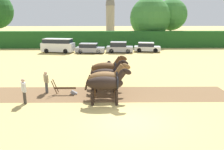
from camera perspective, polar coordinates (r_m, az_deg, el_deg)
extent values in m
plane|color=tan|center=(11.63, 4.37, -11.61)|extent=(240.00, 240.00, 0.00)
cube|color=brown|center=(15.76, -15.41, -4.84)|extent=(24.69, 3.52, 0.01)
cube|color=#1E511E|center=(38.41, 0.24, 9.29)|extent=(68.54, 1.76, 2.83)
cylinder|color=brown|center=(43.17, 9.71, 9.80)|extent=(0.44, 0.44, 2.97)
sphere|color=#387533|center=(43.01, 9.92, 14.54)|extent=(7.58, 7.58, 7.58)
cylinder|color=brown|center=(45.11, 14.94, 10.36)|extent=(0.44, 0.44, 3.97)
sphere|color=#387533|center=(44.99, 15.26, 14.94)|extent=(5.92, 5.92, 5.92)
cylinder|color=gray|center=(71.18, -0.45, 14.20)|extent=(2.67, 2.67, 8.59)
ellipsoid|color=black|center=(13.16, -1.99, -2.16)|extent=(2.27, 0.90, 0.82)
cylinder|color=black|center=(13.66, 1.15, -5.25)|extent=(0.18, 0.18, 0.96)
cylinder|color=black|center=(13.21, 1.21, -5.96)|extent=(0.18, 0.18, 0.96)
cylinder|color=black|center=(13.69, -5.01, -5.25)|extent=(0.18, 0.18, 0.96)
cylinder|color=black|center=(13.25, -5.16, -5.96)|extent=(0.18, 0.18, 0.96)
cylinder|color=black|center=(13.05, 2.20, -0.25)|extent=(0.75, 0.40, 0.82)
ellipsoid|color=black|center=(13.00, 3.88, 0.91)|extent=(0.68, 0.27, 0.54)
cube|color=black|center=(13.01, 2.95, 0.50)|extent=(0.39, 0.09, 0.52)
cylinder|color=black|center=(13.26, -6.62, -2.52)|extent=(0.30, 0.12, 0.71)
torus|color=black|center=(13.14, 1.45, -1.88)|extent=(0.12, 0.85, 0.85)
ellipsoid|color=brown|center=(14.29, -1.88, -0.93)|extent=(2.26, 1.02, 0.94)
cylinder|color=brown|center=(14.80, 1.00, -3.81)|extent=(0.18, 0.18, 0.87)
cylinder|color=brown|center=(14.29, 1.06, -4.51)|extent=(0.18, 0.18, 0.87)
cylinder|color=brown|center=(14.84, -4.65, -3.82)|extent=(0.18, 0.18, 0.87)
cylinder|color=brown|center=(14.32, -4.80, -4.52)|extent=(0.18, 0.18, 0.87)
cylinder|color=brown|center=(14.17, 1.96, 1.09)|extent=(0.85, 0.46, 0.94)
ellipsoid|color=brown|center=(14.12, 3.72, 2.30)|extent=(0.68, 0.27, 0.54)
cube|color=black|center=(14.13, 2.74, 1.88)|extent=(0.43, 0.09, 0.58)
cylinder|color=black|center=(14.38, -6.12, -1.31)|extent=(0.30, 0.12, 0.71)
torus|color=black|center=(14.27, 1.27, -0.63)|extent=(0.12, 0.95, 0.95)
ellipsoid|color=black|center=(15.42, -1.79, 0.15)|extent=(2.09, 0.89, 0.82)
cylinder|color=black|center=(15.87, 0.70, -2.46)|extent=(0.18, 0.18, 0.89)
cylinder|color=black|center=(15.42, 0.73, -2.98)|extent=(0.18, 0.18, 0.89)
cylinder|color=black|center=(15.90, -4.18, -2.47)|extent=(0.18, 0.18, 0.89)
cylinder|color=black|center=(15.45, -4.29, -2.99)|extent=(0.18, 0.18, 0.89)
cylinder|color=black|center=(15.30, 1.51, 2.03)|extent=(0.83, 0.40, 0.95)
ellipsoid|color=black|center=(15.26, 3.25, 3.23)|extent=(0.68, 0.27, 0.54)
cube|color=black|center=(15.28, 2.28, 2.67)|extent=(0.46, 0.09, 0.62)
cylinder|color=black|center=(15.50, -5.43, -0.17)|extent=(0.30, 0.12, 0.71)
torus|color=black|center=(15.41, 0.92, 0.39)|extent=(0.12, 0.84, 0.84)
ellipsoid|color=#513319|center=(16.51, -1.71, 1.75)|extent=(2.17, 0.96, 0.88)
cylinder|color=#513319|center=(16.99, 0.70, -1.04)|extent=(0.18, 0.18, 1.03)
cylinder|color=#513319|center=(16.50, 0.74, -1.53)|extent=(0.18, 0.18, 1.03)
cylinder|color=#513319|center=(17.02, -4.03, -1.05)|extent=(0.18, 0.18, 1.03)
cylinder|color=#513319|center=(16.53, -4.14, -1.54)|extent=(0.18, 0.18, 1.03)
cylinder|color=#513319|center=(16.42, 1.49, 3.42)|extent=(0.81, 0.43, 0.90)
ellipsoid|color=#513319|center=(16.38, 2.94, 4.43)|extent=(0.68, 0.27, 0.54)
cube|color=gray|center=(16.39, 2.13, 4.07)|extent=(0.42, 0.09, 0.56)
cylinder|color=gray|center=(16.59, -5.25, 1.42)|extent=(0.30, 0.12, 0.71)
torus|color=black|center=(16.50, 0.91, 1.99)|extent=(0.12, 0.90, 0.90)
cube|color=#4C331E|center=(15.40, -12.22, -3.34)|extent=(1.51, 0.12, 0.12)
cube|color=#939399|center=(15.41, -9.94, -4.59)|extent=(0.48, 0.21, 0.39)
cylinder|color=#4C331E|center=(15.71, -14.52, -2.74)|extent=(0.40, 0.07, 0.96)
cylinder|color=#4C331E|center=(15.34, -14.87, -3.19)|extent=(0.40, 0.07, 0.96)
cylinder|color=#4C4C4C|center=(16.14, -16.81, -3.03)|extent=(0.14, 0.14, 0.78)
cylinder|color=#4C4C4C|center=(15.95, -16.60, -3.23)|extent=(0.14, 0.14, 0.78)
cube|color=tan|center=(15.86, -16.89, -0.84)|extent=(0.41, 0.49, 0.55)
sphere|color=tan|center=(15.76, -16.99, 0.51)|extent=(0.21, 0.21, 0.21)
cylinder|color=tan|center=(16.11, -17.16, -0.70)|extent=(0.09, 0.09, 0.52)
cylinder|color=tan|center=(15.61, -16.59, -1.15)|extent=(0.09, 0.09, 0.52)
cylinder|color=#38332D|center=(18.18, -1.03, -0.27)|extent=(0.14, 0.14, 0.84)
cylinder|color=#38332D|center=(18.04, -0.51, -0.40)|extent=(0.14, 0.14, 0.84)
cube|color=tan|center=(17.94, -0.78, 1.88)|extent=(0.50, 0.48, 0.60)
sphere|color=tan|center=(17.85, -0.79, 3.18)|extent=(0.23, 0.23, 0.23)
cylinder|color=tan|center=(18.13, -1.47, 1.94)|extent=(0.09, 0.09, 0.56)
cylinder|color=tan|center=(17.76, -0.08, 1.67)|extent=(0.09, 0.09, 0.56)
cylinder|color=#42382D|center=(17.83, -0.79, 3.40)|extent=(0.43, 0.43, 0.02)
cylinder|color=#42382D|center=(17.82, -0.79, 3.56)|extent=(0.22, 0.22, 0.10)
cylinder|color=#38332D|center=(14.61, -21.94, -5.33)|extent=(0.14, 0.14, 0.80)
cylinder|color=#38332D|center=(14.41, -21.75, -5.58)|extent=(0.14, 0.14, 0.80)
cube|color=silver|center=(14.30, -22.11, -2.88)|extent=(0.42, 0.50, 0.57)
sphere|color=tan|center=(14.19, -22.26, -1.35)|extent=(0.22, 0.22, 0.22)
cylinder|color=silver|center=(14.57, -22.34, -2.68)|extent=(0.09, 0.09, 0.53)
cylinder|color=silver|center=(14.04, -21.85, -3.27)|extent=(0.09, 0.09, 0.53)
cube|color=silver|center=(33.99, -13.90, 7.10)|extent=(5.02, 2.73, 1.25)
cube|color=black|center=(33.89, -14.00, 8.62)|extent=(4.42, 2.44, 0.57)
cube|color=silver|center=(33.85, -14.03, 9.15)|extent=(4.42, 2.44, 0.06)
cylinder|color=black|center=(34.29, -11.03, 6.54)|extent=(0.73, 0.34, 0.70)
cylinder|color=black|center=(32.74, -12.02, 6.10)|extent=(0.73, 0.34, 0.70)
cylinder|color=black|center=(35.40, -15.55, 6.53)|extent=(0.73, 0.34, 0.70)
cylinder|color=black|center=(33.90, -16.71, 6.09)|extent=(0.73, 0.34, 0.70)
cube|color=#9E9EA8|center=(32.86, -5.71, 6.65)|extent=(4.41, 2.29, 0.65)
cube|color=black|center=(32.82, -6.10, 7.67)|extent=(2.71, 1.93, 0.53)
cube|color=#9E9EA8|center=(32.79, -6.12, 8.18)|extent=(2.71, 1.93, 0.06)
cylinder|color=black|center=(33.47, -3.22, 6.54)|extent=(0.66, 0.29, 0.64)
cylinder|color=black|center=(31.88, -3.62, 6.11)|extent=(0.66, 0.29, 0.64)
cylinder|color=black|center=(33.93, -7.66, 6.55)|extent=(0.66, 0.29, 0.64)
cylinder|color=black|center=(32.36, -8.26, 6.12)|extent=(0.66, 0.29, 0.64)
cube|color=#A8A8B2|center=(33.04, 2.04, 6.85)|extent=(4.06, 2.19, 0.74)
cube|color=black|center=(32.96, 1.71, 8.02)|extent=(2.48, 1.86, 0.62)
cube|color=#A8A8B2|center=(32.92, 1.72, 8.60)|extent=(2.48, 1.86, 0.06)
cylinder|color=black|center=(33.86, 4.14, 6.64)|extent=(0.68, 0.28, 0.66)
cylinder|color=black|center=(32.26, 4.16, 6.23)|extent=(0.68, 0.28, 0.66)
cylinder|color=black|center=(33.93, 0.02, 6.70)|extent=(0.68, 0.28, 0.66)
cylinder|color=black|center=(32.33, -0.16, 6.29)|extent=(0.68, 0.28, 0.66)
cube|color=silver|center=(34.22, 9.18, 6.88)|extent=(4.14, 2.31, 0.65)
cube|color=black|center=(34.14, 8.88, 7.86)|extent=(2.57, 1.89, 0.52)
cube|color=silver|center=(34.10, 8.90, 8.34)|extent=(2.57, 1.89, 0.06)
cylinder|color=black|center=(35.04, 11.14, 6.69)|extent=(0.70, 0.32, 0.67)
cylinder|color=black|center=(33.56, 11.28, 6.33)|extent=(0.70, 0.32, 0.67)
cylinder|color=black|center=(34.97, 7.13, 6.84)|extent=(0.70, 0.32, 0.67)
cylinder|color=black|center=(33.49, 7.10, 6.48)|extent=(0.70, 0.32, 0.67)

